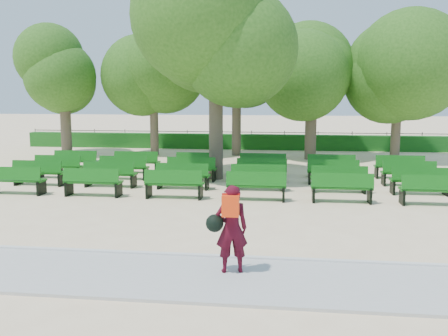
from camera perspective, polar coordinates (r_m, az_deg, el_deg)
name	(u,v)px	position (r m, az deg, el deg)	size (l,w,h in m)	color
ground	(190,196)	(16.62, -3.94, -3.16)	(120.00, 120.00, 0.00)	beige
paving	(113,274)	(9.72, -12.62, -11.76)	(30.00, 2.20, 0.06)	#B3B3AF
curb	(132,254)	(10.74, -10.52, -9.60)	(30.00, 0.12, 0.10)	silver
hedge	(235,142)	(30.26, 1.21, 3.04)	(26.00, 0.70, 0.90)	#175818
fence	(235,148)	(30.71, 1.29, 2.27)	(26.00, 0.10, 1.02)	black
tree_line	(226,157)	(26.37, 0.29, 1.23)	(21.80, 6.80, 7.04)	#2F611A
bench_array	(224,183)	(18.35, 0.01, -1.71)	(1.91, 0.68, 1.19)	#105C11
tree_among	(216,45)	(19.61, -0.95, 13.83)	(5.77, 5.77, 7.78)	brown
person	(230,227)	(9.27, 0.71, -6.81)	(0.81, 0.53, 1.65)	#3F0915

